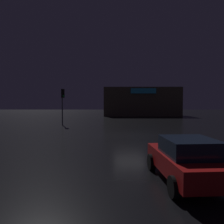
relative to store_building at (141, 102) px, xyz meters
name	(u,v)px	position (x,y,z in m)	size (l,w,h in m)	color
ground_plane	(130,135)	(-4.23, -26.32, -2.83)	(120.00, 120.00, 0.00)	black
store_building	(141,102)	(0.00, 0.00, 0.00)	(15.02, 6.57, 5.65)	brown
traffic_signal_main	(63,99)	(-11.69, -18.55, 0.27)	(0.42, 0.42, 4.33)	#595B60
car_near	(187,159)	(-2.98, -37.07, -2.03)	(2.28, 4.16, 1.56)	#A51414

